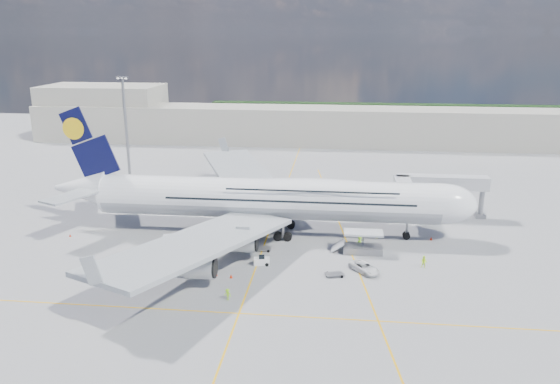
# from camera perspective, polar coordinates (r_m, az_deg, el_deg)

# --- Properties ---
(ground) EXTENTS (300.00, 300.00, 0.00)m
(ground) POSITION_cam_1_polar(r_m,az_deg,el_deg) (91.85, -2.04, -6.54)
(ground) COLOR gray
(ground) RESTS_ON ground
(taxi_line_main) EXTENTS (0.25, 220.00, 0.01)m
(taxi_line_main) POSITION_cam_1_polar(r_m,az_deg,el_deg) (91.85, -2.04, -6.54)
(taxi_line_main) COLOR #F1AB0C
(taxi_line_main) RESTS_ON ground
(taxi_line_cross) EXTENTS (120.00, 0.25, 0.01)m
(taxi_line_cross) POSITION_cam_1_polar(r_m,az_deg,el_deg) (74.09, -4.31, -12.53)
(taxi_line_cross) COLOR #F1AB0C
(taxi_line_cross) RESTS_ON ground
(taxi_line_diag) EXTENTS (14.16, 99.06, 0.01)m
(taxi_line_diag) POSITION_cam_1_polar(r_m,az_deg,el_deg) (100.28, 6.76, -4.62)
(taxi_line_diag) COLOR #F1AB0C
(taxi_line_diag) RESTS_ON ground
(airliner) EXTENTS (77.26, 79.15, 23.71)m
(airliner) POSITION_cam_1_polar(r_m,az_deg,el_deg) (98.79, -1.09, -0.62)
(airliner) COLOR white
(airliner) RESTS_ON ground
(jet_bridge) EXTENTS (18.80, 12.10, 8.50)m
(jet_bridge) POSITION_cam_1_polar(r_m,az_deg,el_deg) (109.90, 15.13, 0.55)
(jet_bridge) COLOR #B7B7BC
(jet_bridge) RESTS_ON ground
(cargo_loader) EXTENTS (8.53, 3.20, 3.67)m
(cargo_loader) POSITION_cam_1_polar(r_m,az_deg,el_deg) (93.29, 8.54, -5.52)
(cargo_loader) COLOR silver
(cargo_loader) RESTS_ON ground
(light_mast) EXTENTS (3.00, 0.70, 25.50)m
(light_mast) POSITION_cam_1_polar(r_m,az_deg,el_deg) (140.79, -15.79, 6.56)
(light_mast) COLOR gray
(light_mast) RESTS_ON ground
(terminal) EXTENTS (180.00, 16.00, 12.00)m
(terminal) POSITION_cam_1_polar(r_m,az_deg,el_deg) (181.56, 2.29, 6.95)
(terminal) COLOR #B2AD9E
(terminal) RESTS_ON ground
(hangar) EXTENTS (40.00, 22.00, 18.00)m
(hangar) POSITION_cam_1_polar(r_m,az_deg,el_deg) (203.12, -17.91, 8.04)
(hangar) COLOR #B2AD9E
(hangar) RESTS_ON ground
(tree_line) EXTENTS (160.00, 6.00, 8.00)m
(tree_line) POSITION_cam_1_polar(r_m,az_deg,el_deg) (227.58, 13.31, 7.94)
(tree_line) COLOR #193814
(tree_line) RESTS_ON ground
(dolly_row_a) EXTENTS (2.89, 1.70, 1.76)m
(dolly_row_a) POSITION_cam_1_polar(r_m,az_deg,el_deg) (89.00, -16.61, -7.38)
(dolly_row_a) COLOR gray
(dolly_row_a) RESTS_ON ground
(dolly_row_b) EXTENTS (3.28, 2.06, 1.95)m
(dolly_row_b) POSITION_cam_1_polar(r_m,az_deg,el_deg) (87.74, -13.54, -7.41)
(dolly_row_b) COLOR gray
(dolly_row_b) RESTS_ON ground
(dolly_row_c) EXTENTS (3.56, 2.35, 2.08)m
(dolly_row_c) POSITION_cam_1_polar(r_m,az_deg,el_deg) (88.80, -12.59, -7.00)
(dolly_row_c) COLOR gray
(dolly_row_c) RESTS_ON ground
(dolly_back) EXTENTS (2.97, 1.94, 1.74)m
(dolly_back) POSITION_cam_1_polar(r_m,az_deg,el_deg) (97.51, -11.51, -4.89)
(dolly_back) COLOR gray
(dolly_back) RESTS_ON ground
(dolly_nose_far) EXTENTS (3.12, 2.27, 0.41)m
(dolly_nose_far) POSITION_cam_1_polar(r_m,az_deg,el_deg) (84.43, 5.74, -8.53)
(dolly_nose_far) COLOR gray
(dolly_nose_far) RESTS_ON ground
(dolly_nose_near) EXTENTS (3.63, 2.37, 0.49)m
(dolly_nose_near) POSITION_cam_1_polar(r_m,az_deg,el_deg) (93.27, -2.00, -5.92)
(dolly_nose_near) COLOR gray
(dolly_nose_near) RESTS_ON ground
(baggage_tug) EXTENTS (2.65, 1.54, 1.56)m
(baggage_tug) POSITION_cam_1_polar(r_m,az_deg,el_deg) (87.67, -1.92, -7.21)
(baggage_tug) COLOR white
(baggage_tug) RESTS_ON ground
(catering_truck_inner) EXTENTS (7.58, 4.25, 4.26)m
(catering_truck_inner) POSITION_cam_1_polar(r_m,az_deg,el_deg) (125.28, -3.48, 0.73)
(catering_truck_inner) COLOR gray
(catering_truck_inner) RESTS_ON ground
(catering_truck_outer) EXTENTS (7.89, 6.23, 4.33)m
(catering_truck_outer) POSITION_cam_1_polar(r_m,az_deg,el_deg) (126.11, -5.19, 0.80)
(catering_truck_outer) COLOR gray
(catering_truck_outer) RESTS_ON ground
(service_van) EXTENTS (5.31, 5.73, 1.49)m
(service_van) POSITION_cam_1_polar(r_m,az_deg,el_deg) (86.15, 8.83, -7.81)
(service_van) COLOR white
(service_van) RESTS_ON ground
(crew_nose) EXTENTS (0.64, 0.49, 1.59)m
(crew_nose) POSITION_cam_1_polar(r_m,az_deg,el_deg) (99.89, 10.11, -4.37)
(crew_nose) COLOR #E5FF1A
(crew_nose) RESTS_ON ground
(crew_loader) EXTENTS (1.18, 1.05, 2.02)m
(crew_loader) POSITION_cam_1_polar(r_m,az_deg,el_deg) (89.37, 14.82, -7.08)
(crew_loader) COLOR #CDFF1A
(crew_loader) RESTS_ON ground
(crew_wing) EXTENTS (1.03, 1.26, 2.01)m
(crew_wing) POSITION_cam_1_polar(r_m,az_deg,el_deg) (88.98, -15.14, -7.22)
(crew_wing) COLOR #D1FC1A
(crew_wing) RESTS_ON ground
(crew_van) EXTENTS (1.10, 1.03, 1.89)m
(crew_van) POSITION_cam_1_polar(r_m,az_deg,el_deg) (96.86, 8.34, -4.86)
(crew_van) COLOR #9EFA1A
(crew_van) RESTS_ON ground
(crew_tug) EXTENTS (1.20, 0.83, 1.69)m
(crew_tug) POSITION_cam_1_polar(r_m,az_deg,el_deg) (77.17, -5.50, -10.60)
(crew_tug) COLOR #8ADC17
(crew_tug) RESTS_ON ground
(cone_nose) EXTENTS (0.46, 0.46, 0.59)m
(cone_nose) POSITION_cam_1_polar(r_m,az_deg,el_deg) (101.49, 15.51, -4.70)
(cone_nose) COLOR #F4320C
(cone_nose) RESTS_ON ground
(cone_wing_left_inner) EXTENTS (0.40, 0.40, 0.52)m
(cone_wing_left_inner) POSITION_cam_1_polar(r_m,az_deg,el_deg) (111.77, -5.45, -2.22)
(cone_wing_left_inner) COLOR #F4320C
(cone_wing_left_inner) RESTS_ON ground
(cone_wing_left_outer) EXTENTS (0.40, 0.40, 0.51)m
(cone_wing_left_outer) POSITION_cam_1_polar(r_m,az_deg,el_deg) (121.95, -8.26, -0.72)
(cone_wing_left_outer) COLOR #F4320C
(cone_wing_left_outer) RESTS_ON ground
(cone_wing_right_inner) EXTENTS (0.46, 0.46, 0.59)m
(cone_wing_right_inner) POSITION_cam_1_polar(r_m,az_deg,el_deg) (83.76, -5.14, -8.75)
(cone_wing_right_inner) COLOR #F4320C
(cone_wing_right_inner) RESTS_ON ground
(cone_wing_right_outer) EXTENTS (0.40, 0.40, 0.51)m
(cone_wing_right_outer) POSITION_cam_1_polar(r_m,az_deg,el_deg) (84.68, -6.67, -8.53)
(cone_wing_right_outer) COLOR #F4320C
(cone_wing_right_outer) RESTS_ON ground
(cone_tail) EXTENTS (0.38, 0.38, 0.49)m
(cone_tail) POSITION_cam_1_polar(r_m,az_deg,el_deg) (106.48, -21.08, -4.25)
(cone_tail) COLOR #F4320C
(cone_tail) RESTS_ON ground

